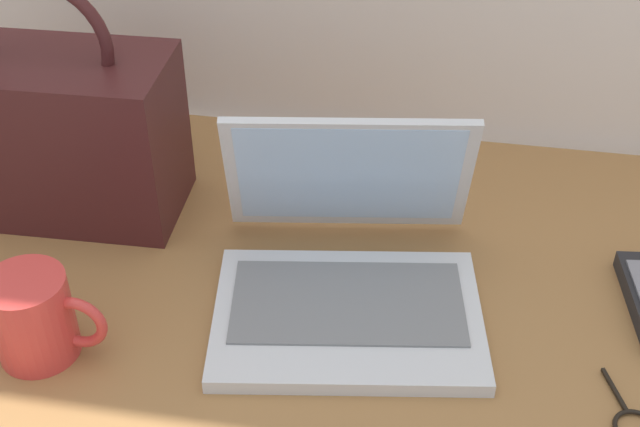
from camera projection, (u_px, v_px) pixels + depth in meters
desk at (287, 297)px, 1.05m from camera, size 1.60×0.76×0.03m
laptop at (348, 266)px, 1.01m from camera, size 0.35×0.33×0.21m
coffee_mug at (35, 316)px, 0.93m from camera, size 0.13×0.09×0.10m
handbag at (61, 131)px, 1.11m from camera, size 0.30×0.17×0.33m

